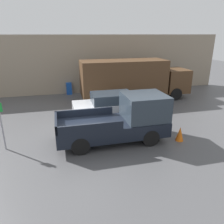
{
  "coord_description": "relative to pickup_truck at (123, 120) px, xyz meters",
  "views": [
    {
      "loc": [
        -0.92,
        -9.81,
        4.92
      ],
      "look_at": [
        1.66,
        0.48,
        1.11
      ],
      "focal_mm": 35.0,
      "sensor_mm": 36.0,
      "label": 1
    }
  ],
  "objects": [
    {
      "name": "building_wall",
      "position": [
        -1.95,
        9.69,
        1.41
      ],
      "size": [
        28.0,
        0.15,
        4.87
      ],
      "color": "gray",
      "rests_on": "ground"
    },
    {
      "name": "parking_sign",
      "position": [
        -5.41,
        0.35,
        0.27
      ],
      "size": [
        0.3,
        0.07,
        2.29
      ],
      "color": "gray",
      "rests_on": "ground"
    },
    {
      "name": "car",
      "position": [
        0.11,
        2.97,
        -0.21
      ],
      "size": [
        4.43,
        1.85,
        1.6
      ],
      "color": "#B7BABF",
      "rests_on": "ground"
    },
    {
      "name": "ground_plane",
      "position": [
        -1.95,
        0.52,
        -1.03
      ],
      "size": [
        60.0,
        60.0,
        0.0
      ],
      "primitive_type": "plane",
      "color": "#4C4C4F"
    },
    {
      "name": "traffic_cone",
      "position": [
        2.66,
        -0.78,
        -0.68
      ],
      "size": [
        0.38,
        0.38,
        0.7
      ],
      "color": "orange",
      "rests_on": "ground"
    },
    {
      "name": "delivery_truck",
      "position": [
        2.72,
        6.56,
        0.64
      ],
      "size": [
        8.49,
        2.33,
        3.08
      ],
      "color": "#4C331E",
      "rests_on": "ground"
    },
    {
      "name": "newspaper_box",
      "position": [
        -1.99,
        9.36,
        -0.53
      ],
      "size": [
        0.45,
        0.4,
        0.99
      ],
      "color": "#194CB2",
      "rests_on": "ground"
    },
    {
      "name": "pickup_truck",
      "position": [
        0.0,
        0.0,
        0.0
      ],
      "size": [
        5.21,
        2.08,
        2.23
      ],
      "color": "black",
      "rests_on": "ground"
    }
  ]
}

